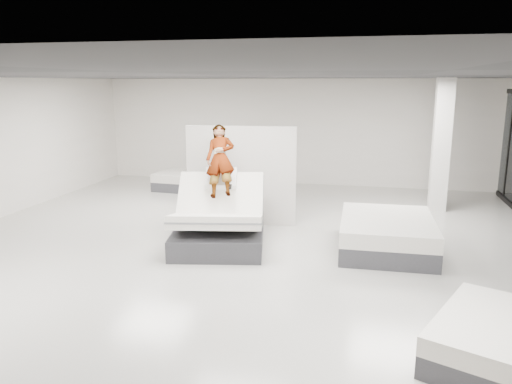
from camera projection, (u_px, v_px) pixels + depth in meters
room at (230, 171)px, 8.62m from camera, size 14.00×14.04×3.20m
hero_bed at (219, 224)px, 9.60m from camera, size 2.07×2.50×1.44m
person at (220, 174)px, 9.73m from camera, size 0.85×1.57×1.25m
remote at (230, 187)px, 9.42m from camera, size 0.08×0.15×0.08m
divider_panel at (241, 176)px, 10.90m from camera, size 2.39×0.39×2.18m
flat_bed_right_far at (387, 234)px, 9.35m from camera, size 1.74×2.28×0.62m
flat_bed_right_near at (503, 343)px, 5.58m from camera, size 1.96×2.19×0.50m
flat_bed_left_far at (190, 181)px, 14.68m from camera, size 1.93×1.51×0.50m
column at (441, 146)px, 12.01m from camera, size 0.40×0.40×3.20m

